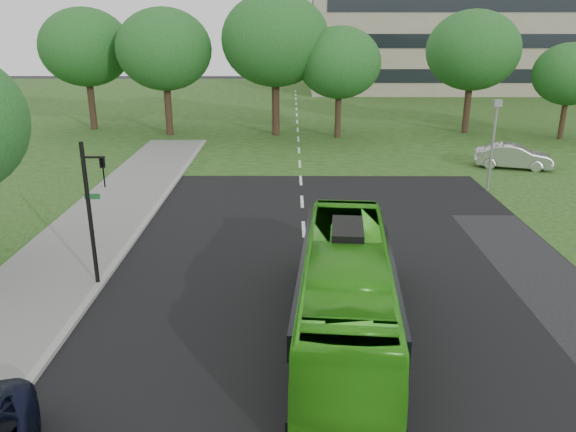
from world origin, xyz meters
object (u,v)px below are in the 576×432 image
object	(u,v)px
tree_park_c	(339,63)
bus	(346,291)
tree_park_e	(570,74)
sedan	(513,156)
tree_park_a	(164,49)
tree_park_d	(473,51)
tree_park_f	(85,47)
tree_park_b	(275,40)
camera_pole	(494,133)
traffic_light	(93,204)

from	to	relation	value
tree_park_c	bus	xyz separation A→B (m)	(-2.08, -29.54, -4.28)
tree_park_e	sedan	world-z (taller)	tree_park_e
tree_park_a	tree_park_d	distance (m)	24.00
tree_park_f	tree_park_b	bearing A→B (deg)	-9.29
tree_park_d	tree_park_e	world-z (taller)	tree_park_d
tree_park_d	tree_park_f	xyz separation A→B (m)	(-30.90, 1.56, 0.16)
tree_park_a	camera_pole	world-z (taller)	tree_park_a
bus	tree_park_a	bearing A→B (deg)	115.29
tree_park_b	tree_park_f	bearing A→B (deg)	170.71
tree_park_b	sedan	size ratio (longest dim) A/B	2.39
tree_park_b	tree_park_f	distance (m)	15.68
tree_park_e	sedan	size ratio (longest dim) A/B	1.59
tree_park_e	sedan	xyz separation A→B (m)	(-7.15, -9.24, -4.16)
camera_pole	tree_park_d	bearing A→B (deg)	54.59
tree_park_a	tree_park_f	distance (m)	7.33
tree_park_a	bus	xyz separation A→B (m)	(11.33, -30.59, -5.19)
sedan	tree_park_f	bearing A→B (deg)	82.02
camera_pole	tree_park_b	bearing A→B (deg)	103.74
bus	traffic_light	xyz separation A→B (m)	(-8.04, 3.18, 1.54)
tree_park_b	bus	distance (m)	31.19
tree_park_e	camera_pole	world-z (taller)	tree_park_e
bus	tree_park_f	bearing A→B (deg)	123.89
tree_park_d	tree_park_a	bearing A→B (deg)	-177.90
traffic_light	tree_park_f	bearing A→B (deg)	102.97
tree_park_b	tree_park_e	bearing A→B (deg)	-3.89
bus	traffic_light	distance (m)	8.79
tree_park_d	sedan	distance (m)	13.05
bus	tree_park_e	bearing A→B (deg)	61.28
bus	traffic_light	size ratio (longest dim) A/B	2.01
tree_park_b	tree_park_d	distance (m)	15.49
camera_pole	tree_park_e	bearing A→B (deg)	30.97
sedan	tree_park_c	bearing A→B (deg)	61.47
tree_park_c	tree_park_f	xyz separation A→B (m)	(-20.33, 3.48, 0.97)
tree_park_d	bus	distance (m)	34.29
tree_park_a	tree_park_b	bearing A→B (deg)	-0.60
tree_park_d	sedan	xyz separation A→B (m)	(-0.48, -11.71, -5.75)
tree_park_c	tree_park_f	distance (m)	20.65
tree_park_b	bus	xyz separation A→B (m)	(2.78, -30.50, -5.90)
tree_park_b	camera_pole	xyz separation A→B (m)	(11.78, -15.74, -4.18)
tree_park_a	sedan	xyz separation A→B (m)	(23.51, -10.83, -5.86)
sedan	tree_park_b	bearing A→B (deg)	69.91
tree_park_f	tree_park_c	bearing A→B (deg)	-9.72
tree_park_d	tree_park_f	size ratio (longest dim) A/B	0.98
traffic_light	camera_pole	bearing A→B (deg)	28.27
tree_park_c	traffic_light	distance (m)	28.37
traffic_light	camera_pole	world-z (taller)	traffic_light
camera_pole	tree_park_c	bearing A→B (deg)	91.99
tree_park_f	sedan	size ratio (longest dim) A/B	2.16
tree_park_e	traffic_light	distance (m)	37.67
tree_park_b	tree_park_d	size ratio (longest dim) A/B	1.13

